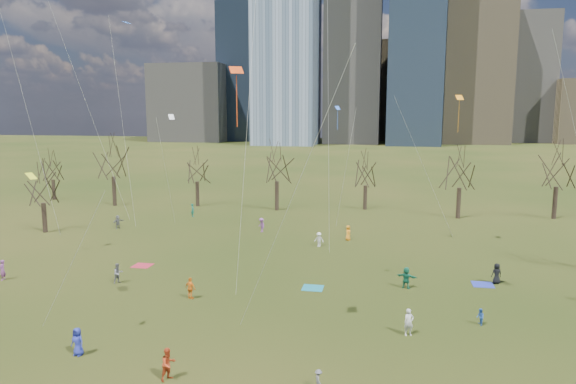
% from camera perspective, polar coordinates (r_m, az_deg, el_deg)
% --- Properties ---
extents(ground, '(500.00, 500.00, 0.00)m').
position_cam_1_polar(ground, '(32.46, -4.18, -15.56)').
color(ground, black).
rests_on(ground, ground).
extents(downtown_skyline, '(212.50, 78.00, 118.00)m').
position_cam_1_polar(downtown_skyline, '(240.77, 8.74, 14.77)').
color(downtown_skyline, slate).
rests_on(downtown_skyline, ground).
extents(bare_tree_row, '(113.04, 29.80, 9.50)m').
position_cam_1_polar(bare_tree_row, '(66.63, 4.06, 2.49)').
color(bare_tree_row, black).
rests_on(bare_tree_row, ground).
extents(blanket_teal, '(1.60, 1.50, 0.03)m').
position_cam_1_polar(blanket_teal, '(40.29, 2.77, -10.60)').
color(blanket_teal, teal).
rests_on(blanket_teal, ground).
extents(blanket_navy, '(1.60, 1.50, 0.03)m').
position_cam_1_polar(blanket_navy, '(43.78, 20.82, -9.58)').
color(blanket_navy, '#2231A2').
rests_on(blanket_navy, ground).
extents(blanket_crimson, '(1.60, 1.50, 0.03)m').
position_cam_1_polar(blanket_crimson, '(47.58, -15.87, -7.87)').
color(blanket_crimson, '#B32339').
rests_on(blanket_crimson, ground).
extents(person_0, '(0.86, 0.64, 1.60)m').
position_cam_1_polar(person_0, '(31.89, -22.34, -15.12)').
color(person_0, '#232D98').
rests_on(person_0, ground).
extents(person_1, '(0.72, 0.61, 1.67)m').
position_cam_1_polar(person_1, '(32.85, 13.27, -13.90)').
color(person_1, silver).
rests_on(person_1, ground).
extents(person_2, '(0.98, 1.04, 1.69)m').
position_cam_1_polar(person_2, '(27.92, -13.15, -18.11)').
color(person_2, '#B83C1A').
rests_on(person_2, ground).
extents(person_3, '(0.59, 0.73, 0.99)m').
position_cam_1_polar(person_3, '(26.72, 3.41, -20.04)').
color(person_3, '#5E5D62').
rests_on(person_3, ground).
extents(person_4, '(1.01, 0.71, 1.60)m').
position_cam_1_polar(person_4, '(38.47, -10.79, -10.46)').
color(person_4, orange).
rests_on(person_4, ground).
extents(person_5, '(1.64, 0.95, 1.69)m').
position_cam_1_polar(person_5, '(40.98, 13.01, -9.26)').
color(person_5, '#186E4E').
rests_on(person_5, ground).
extents(person_6, '(0.93, 0.76, 1.65)m').
position_cam_1_polar(person_6, '(44.17, 22.17, -8.39)').
color(person_6, black).
rests_on(person_6, ground).
extents(person_7, '(0.52, 0.68, 1.67)m').
position_cam_1_polar(person_7, '(47.78, -29.15, -7.58)').
color(person_7, '#894489').
rests_on(person_7, ground).
extents(person_8, '(0.46, 0.57, 1.08)m').
position_cam_1_polar(person_8, '(35.69, 20.58, -12.87)').
color(person_8, '#295AB3').
rests_on(person_8, ground).
extents(person_9, '(1.01, 0.67, 1.47)m').
position_cam_1_polar(person_9, '(52.09, 3.46, -5.28)').
color(person_9, silver).
rests_on(person_9, ground).
extents(person_11, '(1.00, 1.51, 1.56)m').
position_cam_1_polar(person_11, '(63.30, -18.38, -3.16)').
color(person_11, slate).
rests_on(person_11, ground).
extents(person_12, '(0.69, 0.89, 1.62)m').
position_cam_1_polar(person_12, '(54.85, 6.70, -4.53)').
color(person_12, orange).
rests_on(person_12, ground).
extents(person_13, '(0.56, 0.70, 1.69)m').
position_cam_1_polar(person_13, '(68.01, -10.54, -2.00)').
color(person_13, '#176A58').
rests_on(person_13, ground).
extents(person_14, '(0.93, 0.99, 1.62)m').
position_cam_1_polar(person_14, '(43.28, -18.36, -8.56)').
color(person_14, slate).
rests_on(person_14, ground).
extents(person_15, '(1.17, 1.16, 1.62)m').
position_cam_1_polar(person_15, '(58.32, -2.96, -3.68)').
color(person_15, '#8C4C99').
rests_on(person_15, ground).
extents(kites_airborne, '(69.15, 36.80, 30.10)m').
position_cam_1_polar(kites_airborne, '(40.18, 3.45, 8.25)').
color(kites_airborne, '#E24513').
rests_on(kites_airborne, ground).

